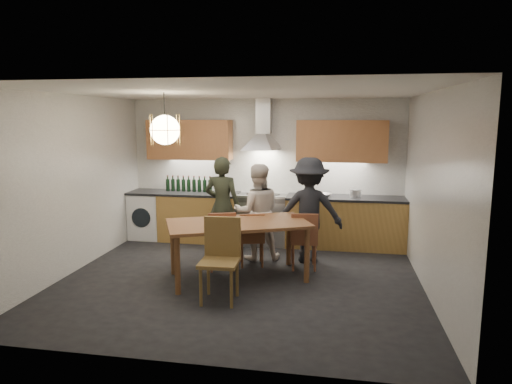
% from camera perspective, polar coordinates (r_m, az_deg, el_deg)
% --- Properties ---
extents(ground, '(5.00, 5.00, 0.00)m').
position_cam_1_polar(ground, '(6.56, -2.05, -10.93)').
color(ground, black).
rests_on(ground, ground).
extents(room_shell, '(5.02, 4.52, 2.61)m').
position_cam_1_polar(room_shell, '(6.18, -2.15, 4.09)').
color(room_shell, white).
rests_on(room_shell, ground).
extents(counter_run, '(5.00, 0.62, 0.90)m').
position_cam_1_polar(counter_run, '(8.27, 0.93, -3.38)').
color(counter_run, tan).
rests_on(counter_run, ground).
extents(range_stove, '(0.90, 0.60, 0.92)m').
position_cam_1_polar(range_stove, '(8.27, 0.76, -3.44)').
color(range_stove, silver).
rests_on(range_stove, ground).
extents(wall_fixtures, '(4.30, 0.54, 1.10)m').
position_cam_1_polar(wall_fixtures, '(8.19, 0.92, 6.55)').
color(wall_fixtures, '#C7814C').
rests_on(wall_fixtures, ground).
extents(pendant_lamp, '(0.43, 0.43, 0.70)m').
position_cam_1_polar(pendant_lamp, '(6.35, -11.30, 7.62)').
color(pendant_lamp, black).
rests_on(pendant_lamp, ground).
extents(dining_table, '(2.17, 1.68, 0.82)m').
position_cam_1_polar(dining_table, '(6.42, -2.25, -4.60)').
color(dining_table, brown).
rests_on(dining_table, ground).
extents(chair_back_left, '(0.52, 0.52, 0.90)m').
position_cam_1_polar(chair_back_left, '(6.82, -4.29, -5.62)').
color(chair_back_left, brown).
rests_on(chair_back_left, ground).
extents(chair_back_mid, '(0.46, 0.46, 0.84)m').
position_cam_1_polar(chair_back_mid, '(6.98, -0.51, -5.51)').
color(chair_back_mid, brown).
rests_on(chair_back_mid, ground).
extents(chair_back_right, '(0.44, 0.44, 0.88)m').
position_cam_1_polar(chair_back_right, '(6.87, 6.04, -5.63)').
color(chair_back_right, brown).
rests_on(chair_back_right, ground).
extents(chair_front, '(0.48, 0.48, 1.03)m').
position_cam_1_polar(chair_front, '(5.77, -4.42, -7.63)').
color(chair_front, brown).
rests_on(chair_front, ground).
extents(person_left, '(0.64, 0.45, 1.64)m').
position_cam_1_polar(person_left, '(7.55, -4.22, -1.76)').
color(person_left, black).
rests_on(person_left, ground).
extents(person_mid, '(0.87, 0.75, 1.55)m').
position_cam_1_polar(person_mid, '(7.29, 0.16, -2.51)').
color(person_mid, beige).
rests_on(person_mid, ground).
extents(person_right, '(1.14, 0.74, 1.66)m').
position_cam_1_polar(person_right, '(7.21, 6.61, -2.26)').
color(person_right, black).
rests_on(person_right, ground).
extents(mixing_bowl, '(0.33, 0.33, 0.06)m').
position_cam_1_polar(mixing_bowl, '(8.01, 8.48, -0.39)').
color(mixing_bowl, silver).
rests_on(mixing_bowl, counter_run).
extents(stock_pot, '(0.23, 0.23, 0.13)m').
position_cam_1_polar(stock_pot, '(8.05, 12.32, -0.20)').
color(stock_pot, silver).
rests_on(stock_pot, counter_run).
extents(wine_bottles, '(0.89, 0.07, 0.29)m').
position_cam_1_polar(wine_bottles, '(8.59, -8.41, 1.03)').
color(wine_bottles, black).
rests_on(wine_bottles, counter_run).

